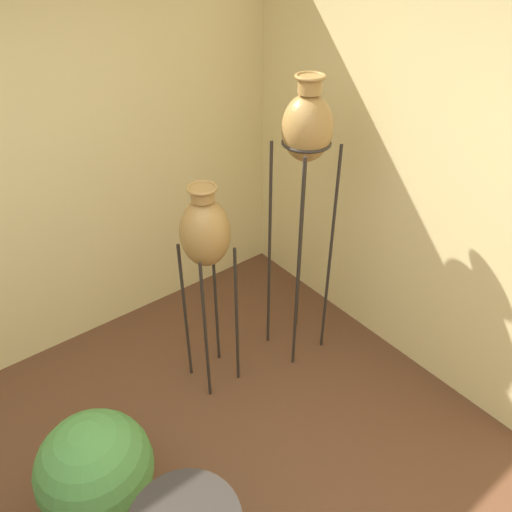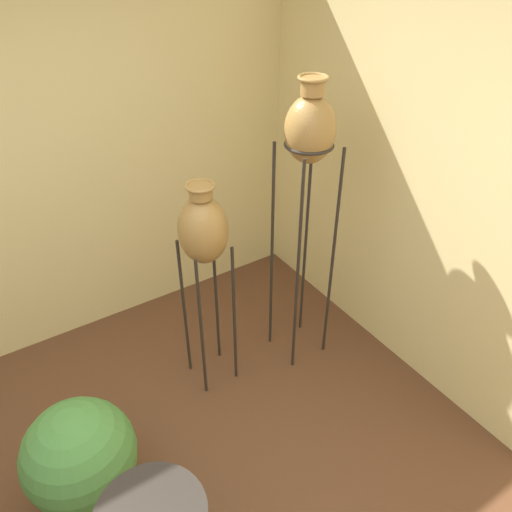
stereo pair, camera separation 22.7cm
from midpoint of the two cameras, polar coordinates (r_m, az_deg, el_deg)
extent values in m
cylinder|color=#28231E|center=(3.12, 2.75, -2.13)|extent=(0.02, 0.02, 1.57)
cylinder|color=#28231E|center=(3.27, 6.49, -0.29)|extent=(0.02, 0.02, 1.57)
cylinder|color=#28231E|center=(3.29, -0.43, 0.17)|extent=(0.02, 0.02, 1.57)
cylinder|color=#28231E|center=(3.44, 3.27, 1.81)|extent=(0.02, 0.02, 1.57)
torus|color=#28231E|center=(2.90, 3.50, 12.75)|extent=(0.29, 0.29, 0.02)
ellipsoid|color=olive|center=(2.87, 3.56, 14.35)|extent=(0.29, 0.29, 0.38)
cylinder|color=olive|center=(2.80, 3.74, 18.90)|extent=(0.13, 0.13, 0.09)
torus|color=olive|center=(2.79, 3.78, 19.78)|extent=(0.17, 0.17, 0.02)
cylinder|color=#28231E|center=(3.09, -7.92, -8.98)|extent=(0.02, 0.02, 1.07)
cylinder|color=#28231E|center=(3.17, -4.30, -7.23)|extent=(0.02, 0.02, 1.07)
cylinder|color=#28231E|center=(3.24, -10.10, -6.68)|extent=(0.02, 0.02, 1.07)
cylinder|color=#28231E|center=(3.32, -6.60, -5.09)|extent=(0.02, 0.02, 1.07)
torus|color=#28231E|center=(2.88, -7.99, 1.02)|extent=(0.24, 0.24, 0.02)
ellipsoid|color=olive|center=(2.83, -8.14, 2.60)|extent=(0.29, 0.29, 0.42)
cylinder|color=olive|center=(2.71, -8.56, 6.98)|extent=(0.13, 0.13, 0.07)
torus|color=olive|center=(2.69, -8.63, 7.67)|extent=(0.17, 0.17, 0.02)
cylinder|color=brown|center=(3.05, -19.04, -25.24)|extent=(0.27, 0.27, 0.20)
torus|color=brown|center=(2.96, -19.43, -24.26)|extent=(0.30, 0.30, 0.02)
sphere|color=#47843D|center=(2.79, -20.32, -21.93)|extent=(0.57, 0.57, 0.57)
camera|label=1|loc=(0.11, -92.11, -1.46)|focal=35.00mm
camera|label=2|loc=(0.11, 87.89, 1.46)|focal=35.00mm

